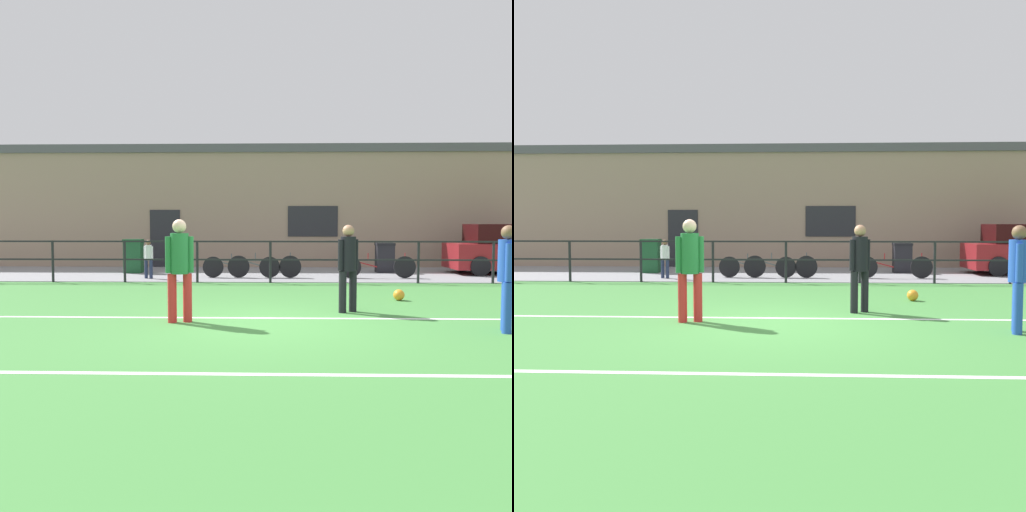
% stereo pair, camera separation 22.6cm
% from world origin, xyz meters
% --- Properties ---
extents(ground, '(60.00, 44.00, 0.04)m').
position_xyz_m(ground, '(0.00, 0.00, -0.02)').
color(ground, '#42843D').
extents(field_line_touchline, '(36.00, 0.11, 0.00)m').
position_xyz_m(field_line_touchline, '(0.00, 0.52, 0.00)').
color(field_line_touchline, white).
rests_on(field_line_touchline, ground).
extents(field_line_hash, '(36.00, 0.11, 0.00)m').
position_xyz_m(field_line_hash, '(0.00, -2.96, 0.00)').
color(field_line_hash, white).
rests_on(field_line_hash, ground).
extents(pavement_strip, '(48.00, 5.00, 0.02)m').
position_xyz_m(pavement_strip, '(0.00, 8.50, 0.01)').
color(pavement_strip, gray).
rests_on(pavement_strip, ground).
extents(perimeter_fence, '(36.07, 0.07, 1.15)m').
position_xyz_m(perimeter_fence, '(0.00, 6.00, 0.75)').
color(perimeter_fence, black).
rests_on(perimeter_fence, ground).
extents(clubhouse_facade, '(28.00, 2.56, 4.47)m').
position_xyz_m(clubhouse_facade, '(-0.00, 12.20, 2.24)').
color(clubhouse_facade, gray).
rests_on(clubhouse_facade, ground).
extents(player_goalkeeper, '(0.39, 0.28, 1.61)m').
position_xyz_m(player_goalkeeper, '(1.44, 1.19, 0.91)').
color(player_goalkeeper, black).
rests_on(player_goalkeeper, ground).
extents(player_striker, '(0.28, 0.42, 1.61)m').
position_xyz_m(player_striker, '(3.59, -0.55, 0.92)').
color(player_striker, blue).
rests_on(player_striker, ground).
extents(player_winger, '(0.45, 0.30, 1.70)m').
position_xyz_m(player_winger, '(-1.47, 0.10, 0.97)').
color(player_winger, red).
rests_on(player_winger, ground).
extents(soccer_ball_match, '(0.24, 0.24, 0.24)m').
position_xyz_m(soccer_ball_match, '(2.73, 2.73, 0.12)').
color(soccer_ball_match, orange).
rests_on(soccer_ball_match, ground).
extents(spectator_child, '(0.29, 0.20, 1.12)m').
position_xyz_m(spectator_child, '(-3.54, 6.87, 0.66)').
color(spectator_child, '#232D4C').
rests_on(spectator_child, pavement_strip).
extents(bicycle_parked_0, '(2.17, 0.04, 0.75)m').
position_xyz_m(bicycle_parked_0, '(-0.18, 7.20, 0.36)').
color(bicycle_parked_0, black).
rests_on(bicycle_parked_0, pavement_strip).
extents(bicycle_parked_1, '(2.23, 0.04, 0.74)m').
position_xyz_m(bicycle_parked_1, '(3.13, 7.20, 0.36)').
color(bicycle_parked_1, black).
rests_on(bicycle_parked_1, pavement_strip).
extents(bicycle_parked_2, '(2.29, 0.04, 0.72)m').
position_xyz_m(bicycle_parked_2, '(-0.87, 7.20, 0.34)').
color(bicycle_parked_2, black).
rests_on(bicycle_parked_2, pavement_strip).
extents(trash_bin_0, '(0.59, 0.50, 0.96)m').
position_xyz_m(trash_bin_0, '(3.71, 8.99, 0.51)').
color(trash_bin_0, black).
rests_on(trash_bin_0, pavement_strip).
extents(trash_bin_1, '(0.60, 0.51, 1.09)m').
position_xyz_m(trash_bin_1, '(-4.44, 8.65, 0.57)').
color(trash_bin_1, '#194C28').
rests_on(trash_bin_1, pavement_strip).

